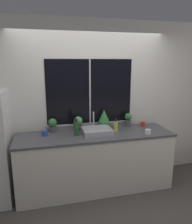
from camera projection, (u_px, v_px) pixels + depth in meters
name	position (u px, v px, depth m)	size (l,w,h in m)	color
ground_plane	(101.00, 199.00, 3.31)	(14.00, 14.00, 0.00)	#4C4742
wall_back	(90.00, 103.00, 3.70)	(8.00, 0.09, 2.70)	silver
wall_right	(176.00, 93.00, 4.93)	(0.06, 7.00, 2.70)	silver
counter	(95.00, 161.00, 3.52)	(2.45, 0.69, 0.93)	silver
sink	(97.00, 131.00, 3.41)	(0.45, 0.43, 0.31)	#ADADB2
potted_plant_far_left	(53.00, 125.00, 3.49)	(0.13, 0.13, 0.22)	#4C4C51
potted_plant_center_left	(78.00, 123.00, 3.58)	(0.14, 0.14, 0.23)	#4C4C51
potted_plant_center_right	(104.00, 117.00, 3.67)	(0.20, 0.20, 0.32)	#4C4C51
potted_plant_far_right	(128.00, 119.00, 3.79)	(0.12, 0.12, 0.23)	#4C4C51
soap_bottle	(116.00, 126.00, 3.51)	(0.06, 0.06, 0.21)	#DBD14C
bottle_tall	(76.00, 128.00, 3.33)	(0.08, 0.08, 0.26)	#235128
mug_white	(148.00, 132.00, 3.39)	(0.09, 0.09, 0.08)	white
mug_blue	(45.00, 133.00, 3.32)	(0.09, 0.09, 0.08)	#3351AD
mug_red	(143.00, 124.00, 3.81)	(0.08, 0.08, 0.08)	#B72D28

